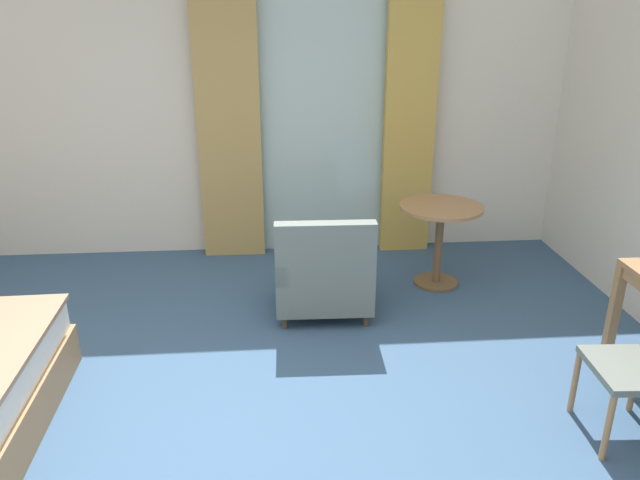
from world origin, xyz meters
The scene contains 7 objects.
ground centered at (0.00, 0.00, -0.05)m, with size 6.99×6.50×0.10m, color #38567A.
wall_back centered at (0.00, 2.99, 1.39)m, with size 6.59×0.12×2.77m, color silver.
balcony_glass_door centered at (0.81, 2.91, 1.22)m, with size 1.26×0.02×2.44m, color silver.
curtain_panel_left centered at (-0.03, 2.81, 1.25)m, with size 0.59×0.10×2.50m, color tan.
curtain_panel_right centered at (1.66, 2.81, 1.25)m, with size 0.48×0.10×2.50m, color tan.
armchair_by_window centered at (0.73, 1.48, 0.34)m, with size 0.76×0.71×0.85m.
round_cafe_table centered at (1.78, 1.95, 0.54)m, with size 0.71×0.71×0.73m.
Camera 1 is at (0.37, -2.80, 2.28)m, focal length 33.67 mm.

